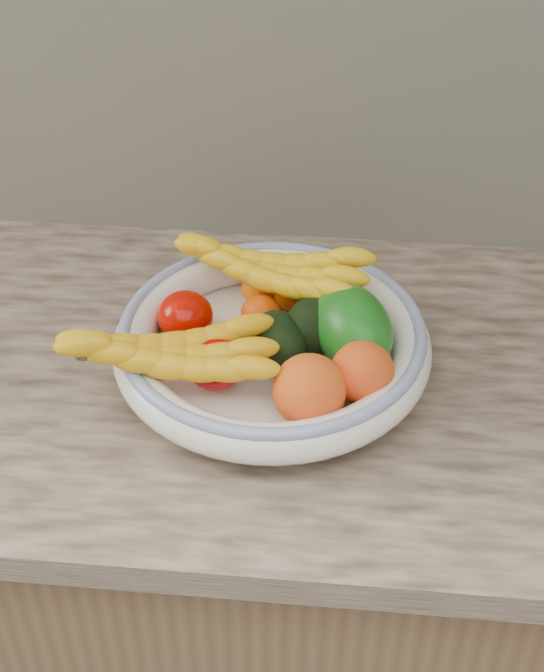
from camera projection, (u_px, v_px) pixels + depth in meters
The scene contains 15 objects.
kitchen_counter at pixel (274, 571), 1.47m from camera, with size 2.44×0.66×1.40m.
fruit_bowl at pixel (272, 343), 1.14m from camera, with size 0.39×0.39×0.08m.
clementine_back_left at pixel (260, 288), 1.22m from camera, with size 0.05×0.05×0.05m, color orange.
clementine_back_right at pixel (293, 287), 1.23m from camera, with size 0.05×0.05×0.05m, color #F95305.
clementine_back_mid at pixel (261, 313), 1.18m from camera, with size 0.05×0.05×0.05m, color #F04F05.
clementine_extra at pixel (292, 291), 1.22m from camera, with size 0.05×0.05×0.05m, color #F26005.
tomato_left at pixel (185, 316), 1.16m from camera, with size 0.07×0.07×0.06m, color #BD0900.
tomato_near_left at pixel (215, 363), 1.10m from camera, with size 0.07×0.07×0.06m, color #BB0003.
avocado_center at pixel (279, 340), 1.12m from camera, with size 0.06×0.09×0.06m, color black.
avocado_right at pixel (320, 324), 1.15m from camera, with size 0.08×0.11×0.08m, color black.
green_mango at pixel (351, 327), 1.12m from camera, with size 0.09×0.14×0.10m, color #105610.
peach_front at pixel (309, 390), 1.05m from camera, with size 0.08×0.08×0.08m, color orange.
peach_right at pixel (362, 372), 1.07m from camera, with size 0.07×0.07×0.07m, color orange.
banana_bunch_back at pixel (270, 274), 1.19m from camera, with size 0.27×0.10×0.08m, color yellow, non-canonical shape.
banana_bunch_front at pixel (169, 358), 1.07m from camera, with size 0.27×0.11×0.07m, color yellow, non-canonical shape.
Camera 1 is at (0.08, 0.78, 1.68)m, focal length 50.00 mm.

